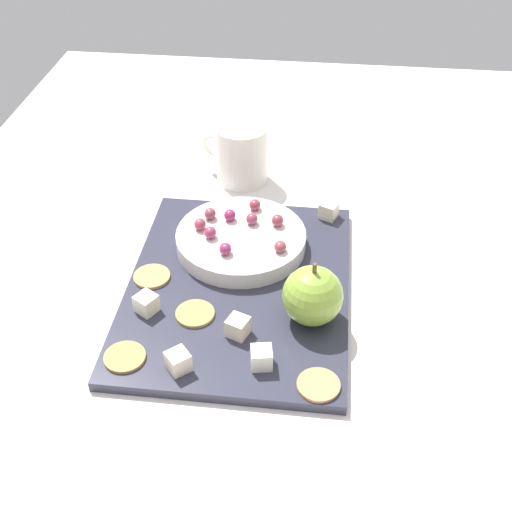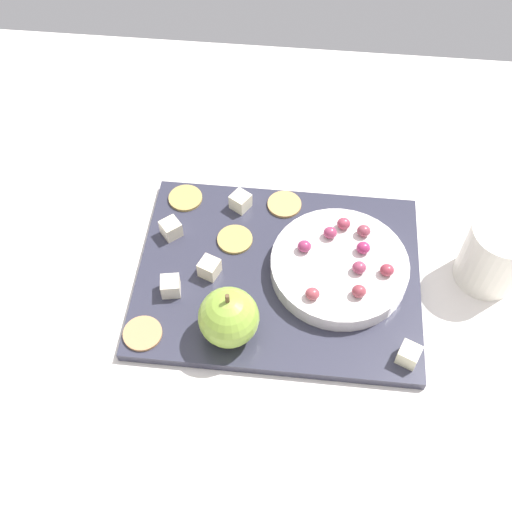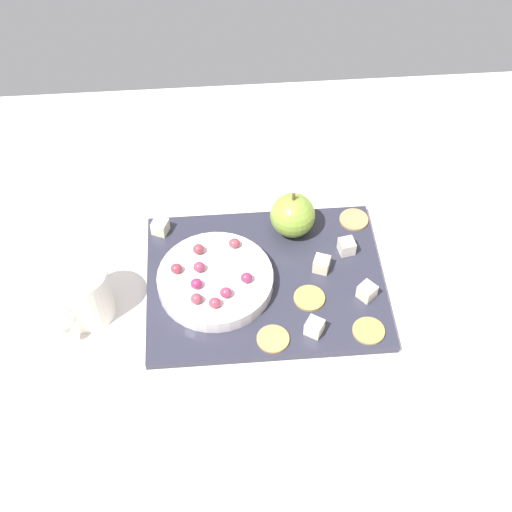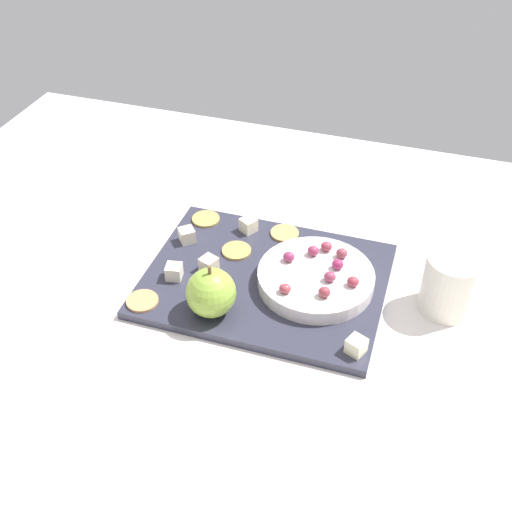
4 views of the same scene
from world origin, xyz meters
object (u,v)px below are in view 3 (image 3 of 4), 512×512
(cheese_cube_3, at_px, (160,227))
(cracker_3, at_px, (309,298))
(cheese_cube_2, at_px, (322,264))
(cheese_cube_4, at_px, (367,292))
(grape_2, at_px, (196,284))
(serving_dish, at_px, (215,280))
(grape_5, at_px, (197,299))
(grape_1, at_px, (226,293))
(cheese_cube_1, at_px, (314,327))
(grape_3, at_px, (176,269))
(cracker_2, at_px, (273,339))
(grape_6, at_px, (234,243))
(grape_8, at_px, (199,268))
(cracker_1, at_px, (354,220))
(cheese_cube_0, at_px, (347,246))
(apple_whole, at_px, (293,215))
(cracker_0, at_px, (369,331))
(grape_4, at_px, (245,278))
(grape_0, at_px, (215,303))
(cup, at_px, (84,293))
(platter, at_px, (265,281))
(grape_7, at_px, (199,249))

(cheese_cube_3, bearing_deg, cracker_3, 145.47)
(cracker_3, bearing_deg, cheese_cube_2, -114.58)
(cheese_cube_4, distance_m, grape_2, 0.25)
(serving_dish, xyz_separation_m, grape_5, (0.03, 0.05, 0.02))
(grape_1, relative_size, grape_2, 1.00)
(cheese_cube_2, bearing_deg, cheese_cube_1, 77.10)
(cheese_cube_1, relative_size, grape_3, 1.32)
(cheese_cube_4, relative_size, cracker_2, 0.49)
(cracker_3, height_order, grape_6, grape_6)
(grape_3, height_order, grape_8, same)
(cracker_1, bearing_deg, grape_6, 16.61)
(serving_dish, distance_m, cheese_cube_0, 0.21)
(cheese_cube_2, relative_size, grape_6, 1.32)
(cheese_cube_1, bearing_deg, cheese_cube_2, -102.90)
(apple_whole, height_order, cracker_2, apple_whole)
(apple_whole, relative_size, cheese_cube_4, 3.09)
(cheese_cube_0, distance_m, cracker_0, 0.15)
(cheese_cube_0, bearing_deg, cracker_2, 50.05)
(grape_3, relative_size, grape_4, 1.00)
(cracker_0, bearing_deg, grape_0, -12.03)
(cracker_3, relative_size, grape_3, 2.68)
(cheese_cube_3, distance_m, grape_3, 0.11)
(cheese_cube_3, height_order, cracker_1, cheese_cube_3)
(grape_1, bearing_deg, grape_6, -100.84)
(cheese_cube_4, xyz_separation_m, grape_1, (0.21, -0.00, 0.02))
(grape_4, distance_m, grape_6, 0.07)
(cheese_cube_2, bearing_deg, grape_3, 1.79)
(cup, bearing_deg, grape_5, 172.51)
(platter, bearing_deg, grape_1, 36.41)
(cheese_cube_3, xyz_separation_m, cup, (0.11, 0.14, 0.02))
(cheese_cube_2, relative_size, cracker_3, 0.49)
(grape_0, bearing_deg, cheese_cube_2, -156.01)
(grape_0, height_order, cup, cup)
(cracker_3, relative_size, grape_7, 2.68)
(platter, height_order, grape_7, grape_7)
(cheese_cube_2, xyz_separation_m, cracker_2, (0.09, 0.12, -0.01))
(grape_5, distance_m, cup, 0.16)
(apple_whole, relative_size, cracker_3, 1.52)
(cracker_2, bearing_deg, cheese_cube_3, -53.88)
(apple_whole, xyz_separation_m, cracker_2, (0.05, 0.21, -0.03))
(cheese_cube_0, distance_m, grape_0, 0.24)
(cheese_cube_0, distance_m, cracker_1, 0.07)
(cheese_cube_0, xyz_separation_m, cracker_1, (-0.02, -0.06, -0.01))
(cracker_0, relative_size, grape_8, 2.68)
(cheese_cube_0, xyz_separation_m, grape_5, (0.23, 0.10, 0.02))
(cheese_cube_0, xyz_separation_m, cheese_cube_1, (0.07, 0.15, 0.00))
(cheese_cube_2, height_order, cracker_2, cheese_cube_2)
(platter, bearing_deg, cheese_cube_0, -161.53)
(cheese_cube_3, height_order, grape_3, grape_3)
(platter, height_order, grape_5, grape_5)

